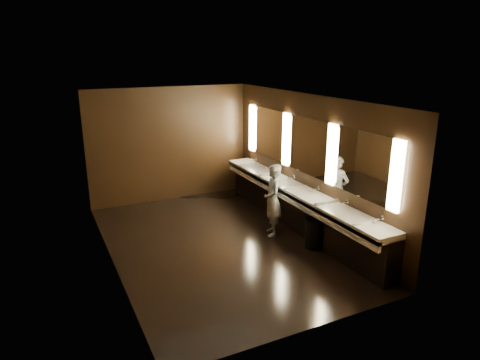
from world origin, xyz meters
TOP-DOWN VIEW (x-y plane):
  - floor at (0.00, 0.00)m, footprint 6.00×6.00m
  - ceiling at (0.00, 0.00)m, footprint 4.00×6.00m
  - wall_back at (0.00, 3.00)m, footprint 4.00×0.02m
  - wall_front at (0.00, -3.00)m, footprint 4.00×0.02m
  - wall_left at (-2.00, 0.00)m, footprint 0.02×6.00m
  - wall_right at (2.00, 0.00)m, footprint 0.02×6.00m
  - sink_counter at (1.79, 0.00)m, footprint 0.55×5.40m
  - mirror_band at (1.98, -0.00)m, footprint 0.06×5.03m
  - person at (1.16, -0.05)m, footprint 0.51×0.63m
  - trash_bin at (1.58, -0.93)m, footprint 0.46×0.46m

SIDE VIEW (x-z plane):
  - floor at x=0.00m, z-range 0.00..0.00m
  - trash_bin at x=1.58m, z-range 0.00..0.57m
  - sink_counter at x=1.79m, z-range -0.01..1.00m
  - person at x=1.16m, z-range 0.00..1.47m
  - wall_back at x=0.00m, z-range 0.00..2.80m
  - wall_front at x=0.00m, z-range 0.00..2.80m
  - wall_left at x=-2.00m, z-range 0.00..2.80m
  - wall_right at x=2.00m, z-range 0.00..2.80m
  - mirror_band at x=1.98m, z-range 1.17..2.32m
  - ceiling at x=0.00m, z-range 2.79..2.81m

